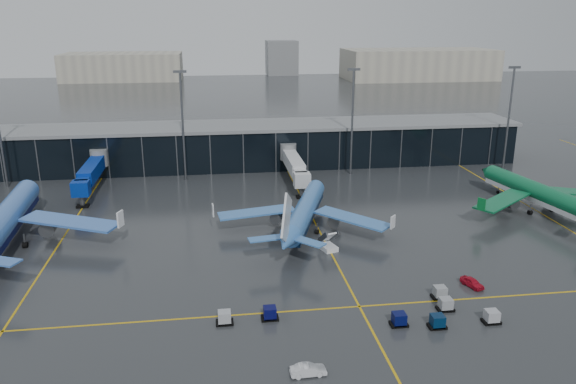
{
  "coord_description": "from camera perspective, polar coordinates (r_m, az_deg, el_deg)",
  "views": [
    {
      "loc": [
        -8.63,
        -79.79,
        36.85
      ],
      "look_at": [
        5.0,
        18.0,
        6.0
      ],
      "focal_mm": 35.0,
      "sensor_mm": 36.0,
      "label": 1
    }
  ],
  "objects": [
    {
      "name": "ground",
      "position": [
        88.31,
        -1.61,
        -7.32
      ],
      "size": [
        600.0,
        600.0,
        0.0
      ],
      "primitive_type": "plane",
      "color": "#282B2D",
      "rests_on": "ground"
    },
    {
      "name": "terminal_pier",
      "position": [
        145.49,
        -4.36,
        4.83
      ],
      "size": [
        142.0,
        17.0,
        10.7
      ],
      "color": "black",
      "rests_on": "ground"
    },
    {
      "name": "jet_bridges",
      "position": [
        129.66,
        -19.41,
        1.92
      ],
      "size": [
        94.0,
        27.5,
        7.2
      ],
      "color": "#595B60",
      "rests_on": "ground"
    },
    {
      "name": "flood_masts",
      "position": [
        132.52,
        -1.93,
        7.33
      ],
      "size": [
        203.0,
        0.5,
        25.5
      ],
      "color": "#595B60",
      "rests_on": "ground"
    },
    {
      "name": "distant_hangars",
      "position": [
        355.84,
        1.6,
        12.82
      ],
      "size": [
        260.0,
        71.0,
        22.0
      ],
      "color": "#B2AD99",
      "rests_on": "ground"
    },
    {
      "name": "taxi_lines",
      "position": [
        99.38,
        3.46,
        -4.44
      ],
      "size": [
        220.0,
        120.0,
        0.02
      ],
      "color": "gold",
      "rests_on": "ground"
    },
    {
      "name": "airliner_arkefly",
      "position": [
        104.54,
        -26.99,
        -1.19
      ],
      "size": [
        43.0,
        48.18,
        14.01
      ],
      "primitive_type": null,
      "rotation": [
        0.0,
        0.0,
        0.07
      ],
      "color": "#3C6EC5",
      "rests_on": "ground"
    },
    {
      "name": "airliner_klm_near",
      "position": [
        100.23,
        1.72,
        -0.74
      ],
      "size": [
        43.17,
        45.98,
        11.47
      ],
      "primitive_type": null,
      "rotation": [
        0.0,
        0.0,
        -0.33
      ],
      "color": "#3A72BF",
      "rests_on": "ground"
    },
    {
      "name": "airliner_aer_lingus",
      "position": [
        120.67,
        24.08,
        1.0
      ],
      "size": [
        40.19,
        44.14,
        12.03
      ],
      "primitive_type": null,
      "rotation": [
        0.0,
        0.0,
        0.16
      ],
      "color": "#0B6037",
      "rests_on": "ground"
    },
    {
      "name": "baggage_carts",
      "position": [
        74.41,
        10.08,
        -11.96
      ],
      "size": [
        35.51,
        8.82,
        1.7
      ],
      "color": "black",
      "rests_on": "ground"
    },
    {
      "name": "mobile_airstair",
      "position": [
        93.36,
        4.1,
        -5.43
      ],
      "size": [
        3.05,
        3.71,
        3.45
      ],
      "rotation": [
        0.0,
        0.0,
        0.3
      ],
      "color": "white",
      "rests_on": "ground"
    },
    {
      "name": "service_van_red",
      "position": [
        85.24,
        18.2,
        -8.72
      ],
      "size": [
        2.7,
        4.07,
        1.29
      ],
      "primitive_type": "imported",
      "rotation": [
        0.0,
        0.0,
        0.34
      ],
      "color": "#B40D21",
      "rests_on": "ground"
    },
    {
      "name": "service_van_white",
      "position": [
        63.18,
        2.07,
        -17.62
      ],
      "size": [
        3.98,
        1.53,
        1.29
      ],
      "primitive_type": "imported",
      "rotation": [
        0.0,
        0.0,
        1.61
      ],
      "color": "silver",
      "rests_on": "ground"
    }
  ]
}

